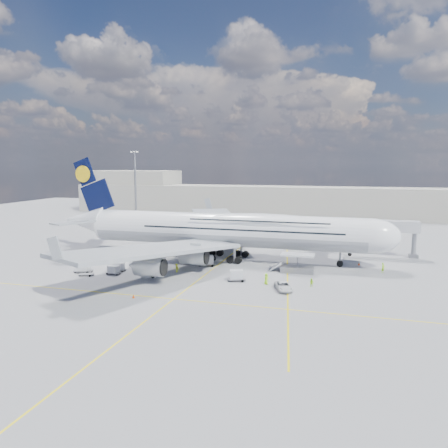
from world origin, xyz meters
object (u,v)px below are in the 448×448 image
(dolly_nose_near, at_px, (207,260))
(service_van, at_px, (283,286))
(dolly_row_c, at_px, (119,266))
(crew_van, at_px, (266,279))
(crew_wing, at_px, (135,263))
(crew_nose, at_px, (383,268))
(dolly_row_b, at_px, (86,274))
(crew_tug, at_px, (177,268))
(crew_loader, at_px, (312,283))
(cone_wing_left_inner, at_px, (197,246))
(jet_bridge, at_px, (364,228))
(cone_wing_right_inner, at_px, (142,272))
(cargo_loader, at_px, (297,266))
(cone_nose, at_px, (359,264))
(cone_wing_left_outer, at_px, (206,233))
(dolly_back, at_px, (113,270))
(dolly_row_a, at_px, (83,267))
(catering_truck_inner, at_px, (187,240))
(dolly_nose_far, at_px, (237,275))
(light_mast, at_px, (136,189))
(cone_wing_right_outer, at_px, (133,296))
(baggage_tug, at_px, (149,273))
(catering_truck_outer, at_px, (223,231))
(airliner, at_px, (226,229))
(cone_tail, at_px, (75,257))

(dolly_nose_near, xyz_separation_m, service_van, (18.07, -13.48, -0.45))
(dolly_row_c, xyz_separation_m, crew_van, (30.35, -1.48, 0.05))
(crew_wing, bearing_deg, crew_nose, -94.02)
(dolly_row_b, xyz_separation_m, crew_tug, (15.69, 7.32, 0.56))
(crew_loader, relative_size, cone_wing_left_inner, 2.74)
(jet_bridge, xyz_separation_m, cone_wing_right_inner, (-42.15, -27.54, -6.57))
(cargo_loader, bearing_deg, cone_nose, 38.43)
(jet_bridge, bearing_deg, cone_wing_left_outer, 154.74)
(crew_nose, xyz_separation_m, cone_wing_left_outer, (-48.65, 35.21, -0.70))
(cargo_loader, xyz_separation_m, cone_wing_left_outer, (-32.16, 39.34, -0.95))
(dolly_row_c, distance_m, dolly_nose_near, 18.17)
(dolly_back, distance_m, crew_loader, 37.95)
(dolly_row_a, bearing_deg, dolly_back, -8.66)
(dolly_row_b, bearing_deg, catering_truck_inner, 52.59)
(service_van, bearing_deg, dolly_nose_near, 122.31)
(dolly_nose_far, relative_size, crew_loader, 2.29)
(cargo_loader, height_order, crew_van, cargo_loader)
(light_mast, bearing_deg, dolly_back, -67.13)
(dolly_row_b, xyz_separation_m, dolly_nose_near, (19.84, 14.14, 0.86))
(service_van, bearing_deg, crew_tug, 142.34)
(dolly_nose_near, relative_size, cone_wing_left_outer, 6.19)
(crew_nose, height_order, cone_wing_left_inner, crew_nose)
(dolly_back, distance_m, cone_wing_left_outer, 51.06)
(jet_bridge, relative_size, dolly_back, 6.58)
(dolly_row_c, height_order, crew_tug, dolly_row_c)
(crew_nose, xyz_separation_m, cone_wing_right_outer, (-39.73, -28.35, -0.71))
(jet_bridge, relative_size, cone_nose, 30.83)
(dolly_nose_far, bearing_deg, dolly_row_c, 158.39)
(baggage_tug, distance_m, cone_wing_right_inner, 3.38)
(cargo_loader, height_order, cone_wing_left_outer, cargo_loader)
(catering_truck_outer, bearing_deg, jet_bridge, 4.52)
(airliner, xyz_separation_m, jet_bridge, (29.55, 10.94, -0.02))
(dolly_nose_near, bearing_deg, cone_nose, -7.26)
(dolly_row_c, bearing_deg, service_van, -4.71)
(dolly_back, relative_size, baggage_tug, 0.91)
(dolly_row_c, relative_size, dolly_back, 1.00)
(dolly_back, height_order, catering_truck_outer, catering_truck_outer)
(cone_wing_left_inner, bearing_deg, service_van, -50.22)
(baggage_tug, distance_m, crew_van, 22.41)
(cone_nose, bearing_deg, dolly_row_b, -154.98)
(jet_bridge, distance_m, light_mast, 74.11)
(jet_bridge, bearing_deg, baggage_tug, -143.15)
(light_mast, xyz_separation_m, dolly_back, (22.68, -53.78, -12.29))
(crew_loader, bearing_deg, crew_nose, 65.19)
(cone_wing_right_outer, bearing_deg, dolly_row_a, 145.13)
(catering_truck_inner, bearing_deg, dolly_back, -97.49)
(jet_bridge, bearing_deg, cone_tail, -163.42)
(cone_wing_left_outer, height_order, cone_tail, cone_wing_left_outer)
(jet_bridge, distance_m, cone_wing_right_inner, 50.77)
(dolly_back, relative_size, crew_loader, 1.81)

